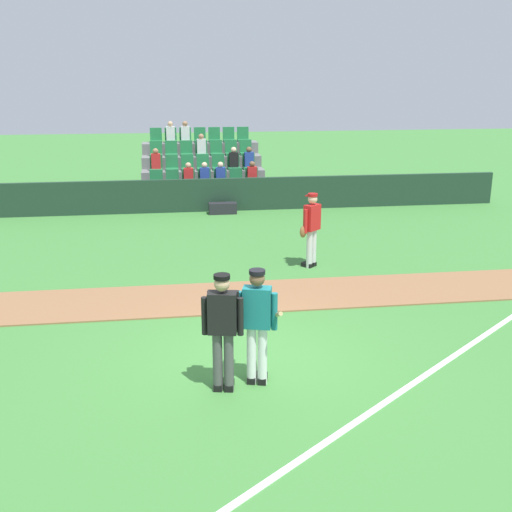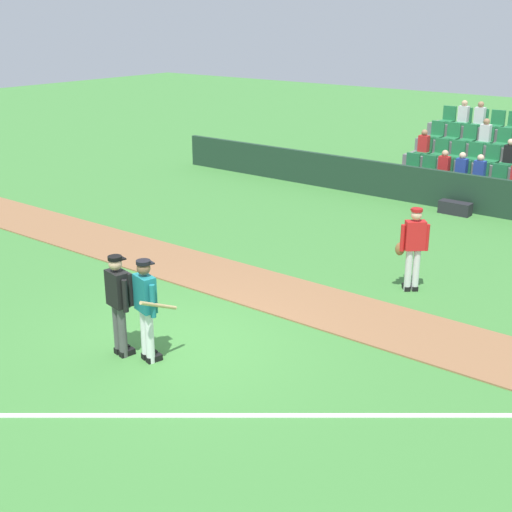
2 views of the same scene
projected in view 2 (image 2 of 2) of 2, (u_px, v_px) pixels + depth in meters
ground_plane at (179, 345)px, 12.00m from camera, size 80.00×80.00×0.00m
infield_dirt_path at (278, 293)px, 14.15m from camera, size 28.00×1.84×0.03m
foul_line_chalk at (307, 416)px, 9.89m from camera, size 9.52×7.46×0.01m
dugout_fence at (447, 190)px, 20.15m from camera, size 20.00×0.16×1.09m
stadium_bleachers at (477, 169)px, 21.77m from camera, size 4.45×3.80×2.70m
batter_teal_jersey at (146, 307)px, 11.15m from camera, size 0.60×0.80×1.76m
umpire_home_plate at (119, 300)px, 11.34m from camera, size 0.58×0.36×1.76m
runner_red_jersey at (413, 246)px, 14.01m from camera, size 0.59×0.49×1.76m
equipment_bag at (455, 208)px, 19.65m from camera, size 0.90×0.36×0.36m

